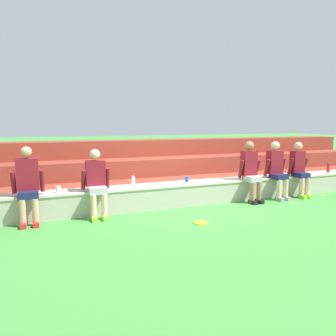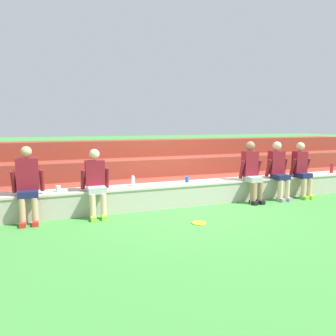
{
  "view_description": "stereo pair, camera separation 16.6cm",
  "coord_description": "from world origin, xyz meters",
  "px_view_note": "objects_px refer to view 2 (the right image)",
  "views": [
    {
      "loc": [
        -3.0,
        -6.08,
        1.78
      ],
      "look_at": [
        -0.51,
        0.25,
        0.84
      ],
      "focal_mm": 34.32,
      "sensor_mm": 36.0,
      "label": 1
    },
    {
      "loc": [
        -2.85,
        -6.14,
        1.78
      ],
      "look_at": [
        -0.51,
        0.25,
        0.84
      ],
      "focal_mm": 34.32,
      "sensor_mm": 36.0,
      "label": 2
    }
  ],
  "objects_px": {
    "person_center": "(96,181)",
    "frisbee": "(199,223)",
    "water_bottle_mid_right": "(133,181)",
    "plastic_cup_right_end": "(187,179)",
    "water_bottle_mid_left": "(332,168)",
    "plastic_cup_left_end": "(58,189)",
    "person_left_of_center": "(28,183)",
    "person_right_of_center": "(252,170)",
    "person_far_right": "(278,169)",
    "person_rightmost_edge": "(302,168)"
  },
  "relations": [
    {
      "from": "plastic_cup_left_end",
      "to": "frisbee",
      "type": "bearing_deg",
      "value": -28.95
    },
    {
      "from": "person_far_right",
      "to": "frisbee",
      "type": "bearing_deg",
      "value": -156.99
    },
    {
      "from": "person_left_of_center",
      "to": "water_bottle_mid_left",
      "type": "height_order",
      "value": "person_left_of_center"
    },
    {
      "from": "person_center",
      "to": "water_bottle_mid_left",
      "type": "bearing_deg",
      "value": 1.99
    },
    {
      "from": "person_left_of_center",
      "to": "plastic_cup_left_end",
      "type": "height_order",
      "value": "person_left_of_center"
    },
    {
      "from": "person_right_of_center",
      "to": "plastic_cup_right_end",
      "type": "relative_size",
      "value": 10.98
    },
    {
      "from": "person_far_right",
      "to": "person_rightmost_edge",
      "type": "height_order",
      "value": "person_far_right"
    },
    {
      "from": "plastic_cup_right_end",
      "to": "person_left_of_center",
      "type": "bearing_deg",
      "value": -175.49
    },
    {
      "from": "water_bottle_mid_right",
      "to": "frisbee",
      "type": "bearing_deg",
      "value": -58.34
    },
    {
      "from": "person_rightmost_edge",
      "to": "plastic_cup_right_end",
      "type": "xyz_separation_m",
      "value": [
        -2.88,
        0.32,
        -0.15
      ]
    },
    {
      "from": "plastic_cup_left_end",
      "to": "water_bottle_mid_left",
      "type": "bearing_deg",
      "value": 0.12
    },
    {
      "from": "person_far_right",
      "to": "frisbee",
      "type": "relative_size",
      "value": 5.18
    },
    {
      "from": "person_center",
      "to": "frisbee",
      "type": "height_order",
      "value": "person_center"
    },
    {
      "from": "person_far_right",
      "to": "frisbee",
      "type": "height_order",
      "value": "person_far_right"
    },
    {
      "from": "person_far_right",
      "to": "person_rightmost_edge",
      "type": "relative_size",
      "value": 1.02
    },
    {
      "from": "person_rightmost_edge",
      "to": "water_bottle_mid_left",
      "type": "bearing_deg",
      "value": 11.32
    },
    {
      "from": "person_left_of_center",
      "to": "person_far_right",
      "type": "xyz_separation_m",
      "value": [
        5.44,
        -0.04,
        -0.01
      ]
    },
    {
      "from": "person_rightmost_edge",
      "to": "plastic_cup_right_end",
      "type": "height_order",
      "value": "person_rightmost_edge"
    },
    {
      "from": "person_right_of_center",
      "to": "plastic_cup_right_end",
      "type": "xyz_separation_m",
      "value": [
        -1.46,
        0.32,
        -0.18
      ]
    },
    {
      "from": "plastic_cup_left_end",
      "to": "frisbee",
      "type": "distance_m",
      "value": 2.74
    },
    {
      "from": "person_center",
      "to": "person_far_right",
      "type": "height_order",
      "value": "person_far_right"
    },
    {
      "from": "person_right_of_center",
      "to": "person_far_right",
      "type": "bearing_deg",
      "value": 2.02
    },
    {
      "from": "person_far_right",
      "to": "plastic_cup_right_end",
      "type": "xyz_separation_m",
      "value": [
        -2.22,
        0.29,
        -0.17
      ]
    },
    {
      "from": "person_left_of_center",
      "to": "person_far_right",
      "type": "relative_size",
      "value": 1.01
    },
    {
      "from": "person_rightmost_edge",
      "to": "water_bottle_mid_right",
      "type": "relative_size",
      "value": 6.2
    },
    {
      "from": "person_center",
      "to": "person_right_of_center",
      "type": "distance_m",
      "value": 3.48
    },
    {
      "from": "person_center",
      "to": "water_bottle_mid_right",
      "type": "bearing_deg",
      "value": 20.57
    },
    {
      "from": "person_far_right",
      "to": "plastic_cup_left_end",
      "type": "height_order",
      "value": "person_far_right"
    },
    {
      "from": "water_bottle_mid_left",
      "to": "plastic_cup_left_end",
      "type": "bearing_deg",
      "value": -179.88
    },
    {
      "from": "person_rightmost_edge",
      "to": "plastic_cup_left_end",
      "type": "xyz_separation_m",
      "value": [
        -5.59,
        0.23,
        -0.15
      ]
    },
    {
      "from": "person_left_of_center",
      "to": "person_right_of_center",
      "type": "relative_size",
      "value": 1.0
    },
    {
      "from": "plastic_cup_right_end",
      "to": "frisbee",
      "type": "height_order",
      "value": "plastic_cup_right_end"
    },
    {
      "from": "person_center",
      "to": "plastic_cup_left_end",
      "type": "xyz_separation_m",
      "value": [
        -0.68,
        0.2,
        -0.14
      ]
    },
    {
      "from": "person_left_of_center",
      "to": "plastic_cup_right_end",
      "type": "height_order",
      "value": "person_left_of_center"
    },
    {
      "from": "person_right_of_center",
      "to": "person_far_right",
      "type": "height_order",
      "value": "person_right_of_center"
    },
    {
      "from": "frisbee",
      "to": "person_right_of_center",
      "type": "bearing_deg",
      "value": 30.45
    },
    {
      "from": "plastic_cup_left_end",
      "to": "person_rightmost_edge",
      "type": "bearing_deg",
      "value": -2.37
    },
    {
      "from": "person_right_of_center",
      "to": "person_left_of_center",
      "type": "bearing_deg",
      "value": 179.24
    },
    {
      "from": "person_rightmost_edge",
      "to": "person_left_of_center",
      "type": "bearing_deg",
      "value": 179.39
    },
    {
      "from": "person_far_right",
      "to": "water_bottle_mid_right",
      "type": "distance_m",
      "value": 3.46
    },
    {
      "from": "person_left_of_center",
      "to": "frisbee",
      "type": "relative_size",
      "value": 5.25
    },
    {
      "from": "frisbee",
      "to": "person_far_right",
      "type": "bearing_deg",
      "value": 23.01
    },
    {
      "from": "person_left_of_center",
      "to": "person_rightmost_edge",
      "type": "xyz_separation_m",
      "value": [
        6.1,
        -0.06,
        -0.03
      ]
    },
    {
      "from": "person_right_of_center",
      "to": "water_bottle_mid_right",
      "type": "xyz_separation_m",
      "value": [
        -2.68,
        0.33,
        -0.14
      ]
    },
    {
      "from": "water_bottle_mid_right",
      "to": "plastic_cup_right_end",
      "type": "distance_m",
      "value": 1.22
    },
    {
      "from": "person_right_of_center",
      "to": "person_far_right",
      "type": "relative_size",
      "value": 1.02
    },
    {
      "from": "person_rightmost_edge",
      "to": "person_right_of_center",
      "type": "bearing_deg",
      "value": 179.9
    },
    {
      "from": "person_left_of_center",
      "to": "plastic_cup_right_end",
      "type": "relative_size",
      "value": 10.97
    },
    {
      "from": "person_center",
      "to": "plastic_cup_left_end",
      "type": "distance_m",
      "value": 0.72
    },
    {
      "from": "person_rightmost_edge",
      "to": "person_far_right",
      "type": "bearing_deg",
      "value": 177.47
    }
  ]
}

